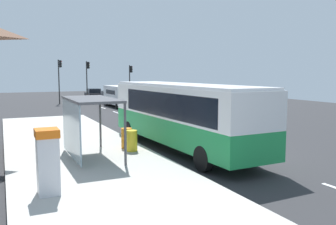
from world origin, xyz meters
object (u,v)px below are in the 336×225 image
Objects in this scene: bus at (181,112)px; sedan_near at (93,94)px; sedan_far at (110,97)px; traffic_light_median at (87,75)px; white_van at (119,95)px; traffic_light_far_side at (60,75)px; ticket_machine at (48,161)px; recycling_bin_orange at (127,138)px; bus_shelter at (84,112)px; traffic_light_near_side at (130,78)px; recycling_bin_yellow at (132,141)px.

sedan_near is (4.01, 34.96, -1.05)m from bus.
sedan_far is at bearing -90.01° from sedan_near.
traffic_light_median is (2.11, 29.81, 1.58)m from bus.
white_van is 1.17× the size of sedan_far.
white_van is at bearing -51.19° from traffic_light_far_side.
ticket_machine is 6.65m from recycling_bin_orange.
ticket_machine reaches higher than recycling_bin_orange.
bus_shelter reaches higher than sedan_far.
white_van is 7.89m from traffic_light_median.
traffic_light_median is at bearing 121.06° from sedan_far.
bus_shelter is at bearing -153.69° from recycling_bin_orange.
traffic_light_far_side is (-1.39, 29.01, 1.65)m from bus.
traffic_light_median reaches higher than traffic_light_near_side.
recycling_bin_yellow is 29.88m from traffic_light_near_side.
recycling_bin_orange is (-6.50, -34.20, -0.14)m from sedan_near.
recycling_bin_orange is (-2.49, 0.76, -1.19)m from bus.
sedan_far is 1.12× the size of bus_shelter.
recycling_bin_yellow is at bearing -100.55° from sedan_near.
sedan_near is 35.50m from recycling_bin_yellow.
sedan_near is at bearing 89.56° from white_van.
bus is 2.10× the size of traffic_light_far_side.
bus is 29.15m from traffic_light_near_side.
sedan_near is 36.38m from bus_shelter.
bus is at bearing -98.55° from sedan_far.
sedan_far is at bearing 76.27° from recycling_bin_yellow.
traffic_light_median is at bearing 162.60° from traffic_light_near_side.
traffic_light_median is at bearing 81.01° from recycling_bin_orange.
recycling_bin_orange is 2.86m from bus_shelter.
sedan_far is 26.70m from recycling_bin_orange.
bus is 8.00m from ticket_machine.
traffic_light_near_side is at bearing 67.00° from ticket_machine.
ticket_machine is at bearing -108.90° from sedan_far.
white_van is at bearing -76.30° from traffic_light_median.
traffic_light_median reaches higher than white_van.
traffic_light_far_side reaches higher than white_van.
sedan_near is (0.10, 12.55, -0.55)m from white_van.
white_van is 4.28m from sedan_far.
bus_shelter is (-4.70, -0.33, 0.25)m from bus.
traffic_light_median is (-1.80, 7.39, 2.08)m from white_van.
traffic_light_near_side reaches higher than recycling_bin_orange.
ticket_machine is 0.42× the size of traffic_light_near_side.
traffic_light_near_side is (7.22, 28.21, 1.28)m from bus.
traffic_light_near_side is at bearing -64.60° from sedan_near.
white_van reaches higher than sedan_near.
traffic_light_median is (-1.90, -5.15, 2.63)m from sedan_near.
traffic_light_far_side reaches higher than recycling_bin_yellow.
traffic_light_far_side is 29.56m from bus_shelter.
bus is 5.72× the size of ticket_machine.
recycling_bin_orange is 0.18× the size of traffic_light_far_side.
sedan_near is 8.30m from sedan_far.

